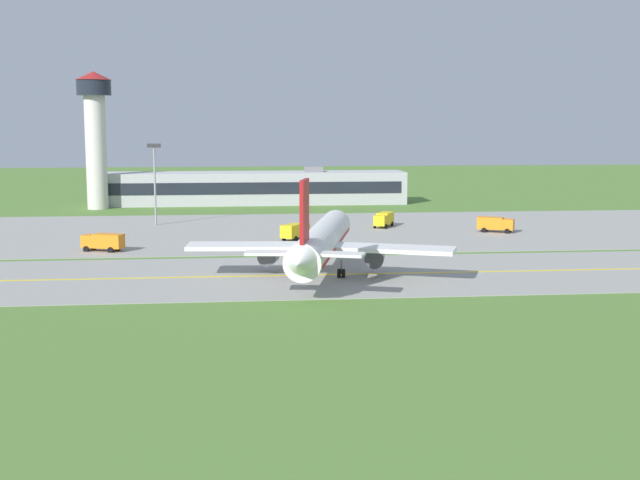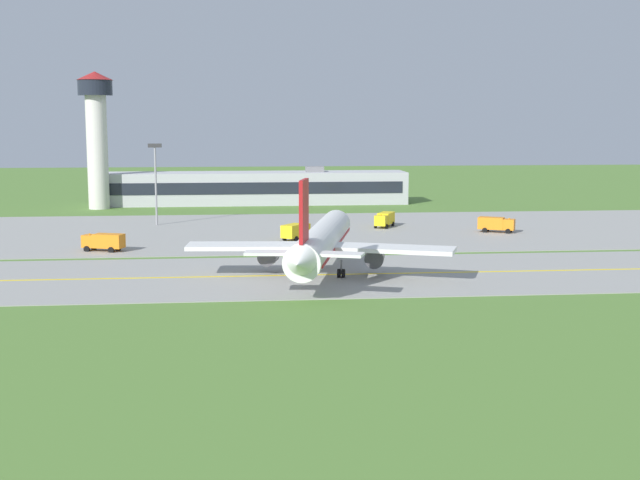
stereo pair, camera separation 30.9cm
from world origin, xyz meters
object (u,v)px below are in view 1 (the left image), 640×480
service_truck_catering (384,219)px  service_truck_pushback (495,224)px  apron_light_mast (155,174)px  airplane_lead (321,242)px  control_tower (95,127)px  service_truck_fuel (295,231)px  service_truck_baggage (103,241)px

service_truck_catering → service_truck_pushback: size_ratio=1.00×
service_truck_catering → apron_light_mast: size_ratio=0.43×
airplane_lead → control_tower: bearing=115.4°
service_truck_fuel → control_tower: bearing=126.4°
airplane_lead → service_truck_pushback: airplane_lead is taller
service_truck_catering → control_tower: 69.02m
service_truck_baggage → control_tower: size_ratio=0.22×
control_tower → apron_light_mast: bearing=-64.2°
service_truck_fuel → control_tower: control_tower is taller
service_truck_pushback → apron_light_mast: bearing=164.7°
service_truck_fuel → apron_light_mast: bearing=137.9°
service_truck_fuel → apron_light_mast: size_ratio=0.42×
service_truck_fuel → control_tower: 66.89m
airplane_lead → apron_light_mast: apron_light_mast is taller
airplane_lead → service_truck_fuel: (-0.91, 30.74, -2.60)m
airplane_lead → control_tower: 92.90m
service_truck_baggage → service_truck_fuel: 29.74m
service_truck_baggage → service_truck_fuel: (28.35, 9.01, 0.00)m
service_truck_pushback → control_tower: (-72.80, 46.82, 15.84)m
airplane_lead → service_truck_catering: airplane_lead is taller
service_truck_pushback → service_truck_fuel: bearing=-170.9°
service_truck_fuel → apron_light_mast: apron_light_mast is taller
service_truck_pushback → service_truck_catering: bearing=153.4°
service_truck_catering → control_tower: control_tower is taller
apron_light_mast → service_truck_pushback: bearing=-15.3°
service_truck_pushback → service_truck_baggage: bearing=-167.0°
service_truck_pushback → control_tower: size_ratio=0.22×
service_truck_catering → apron_light_mast: bearing=170.0°
airplane_lead → service_truck_pushback: 49.28m
airplane_lead → service_truck_fuel: airplane_lead is taller
control_tower → apron_light_mast: control_tower is taller
service_truck_fuel → service_truck_catering: size_ratio=0.97×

